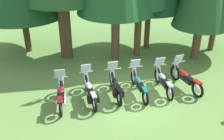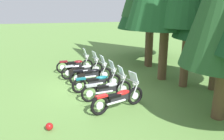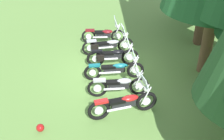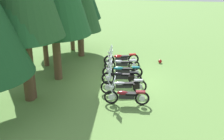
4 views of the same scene
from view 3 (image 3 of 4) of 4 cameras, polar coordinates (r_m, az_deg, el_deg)
ground_plane at (r=11.47m, az=0.21°, el=-0.38°), size 80.00×80.00×0.00m
motorcycle_0 at (r=13.73m, az=-1.67°, el=7.41°), size 0.62×2.15×1.36m
motorcycle_1 at (r=12.66m, az=-1.00°, el=5.25°), size 0.87×2.34×1.38m
motorcycle_2 at (r=11.68m, az=0.05°, el=2.94°), size 0.80×2.21×1.38m
motorcycle_3 at (r=10.79m, az=0.66°, el=0.21°), size 0.71×2.36×1.35m
motorcycle_4 at (r=9.84m, az=1.54°, el=-3.03°), size 0.64×2.21×1.37m
motorcycle_5 at (r=8.98m, az=2.54°, el=-6.84°), size 1.04×2.26×1.38m
dropped_helmet at (r=8.90m, az=-14.58°, el=-11.46°), size 0.25×0.25×0.25m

